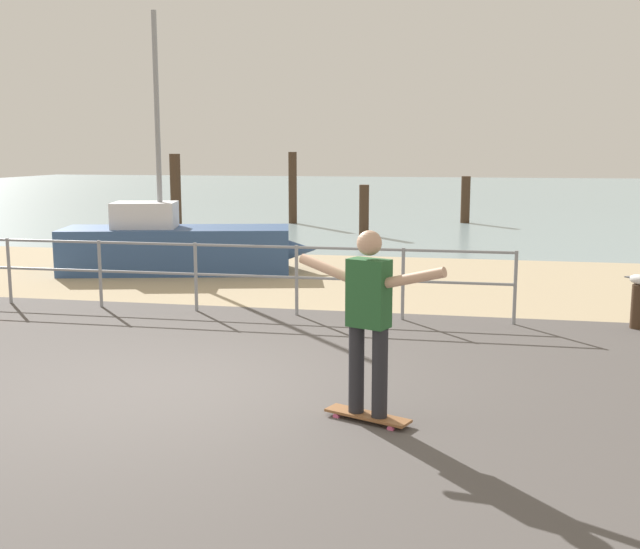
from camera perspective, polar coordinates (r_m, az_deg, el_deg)
ground_plane at (r=7.14m, az=-12.46°, el=-10.77°), size 24.00×10.00×0.04m
beach_strip at (r=14.59m, az=0.16°, el=-0.25°), size 24.00×6.00×0.04m
sea_surface at (r=42.28m, az=7.49°, el=5.94°), size 72.00×50.00×0.04m
railing_fence at (r=11.87m, az=-12.71°, el=0.70°), size 10.86×0.05×1.05m
sailboat at (r=15.36m, az=-9.99°, el=2.05°), size 5.07×2.39×4.99m
skateboard at (r=6.99m, az=3.54°, el=-10.43°), size 0.81×0.50×0.08m
skateboarder at (r=6.73m, az=3.63°, el=-2.79°), size 1.37×0.65×1.65m
bollard_short at (r=11.24m, az=22.50°, el=-2.26°), size 0.18×0.18×0.62m
groyne_post_0 at (r=22.93m, az=-10.65°, el=5.94°), size 0.31×0.31×2.28m
groyne_post_1 at (r=25.12m, az=-2.04°, el=6.42°), size 0.27×0.27×2.33m
groyne_post_2 at (r=21.71m, az=3.28°, el=4.78°), size 0.28×0.28×1.43m
groyne_post_3 at (r=25.69m, az=10.74°, el=5.46°), size 0.30×0.30×1.54m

